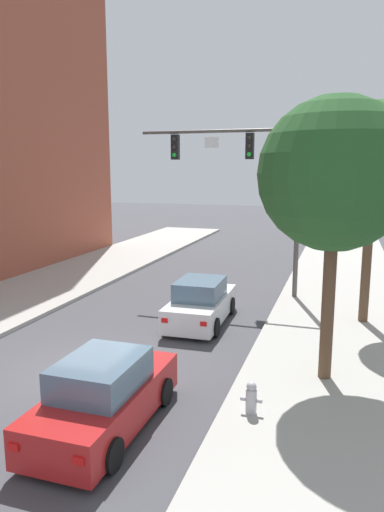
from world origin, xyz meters
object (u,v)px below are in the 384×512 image
Objects in this scene: traffic_signal_mast at (251,170)px; street_tree_second at (374,147)px; car_following_red at (104,396)px; fire_hydrant at (251,398)px; car_lead_white at (201,303)px; street_tree_nearest at (335,175)px.

street_tree_second is (4.57, -2.60, 0.78)m from traffic_signal_mast.
car_following_red is 5.90× the size of fire_hydrant.
car_lead_white is at bearing 116.05° from fire_hydrant.
street_tree_second is (5.49, 1.50, 5.41)m from car_lead_white.
traffic_signal_mast is 8.50m from street_tree_nearest.
car_following_red is 11.69m from street_tree_second.
fire_hydrant is (2.03, -10.14, -4.85)m from traffic_signal_mast.
fire_hydrant is (2.86, 1.30, -0.22)m from car_following_red.
fire_hydrant is at bearing -63.95° from car_lead_white.
car_following_red is at bearing -155.52° from fire_hydrant.
traffic_signal_mast is 11.42m from fire_hydrant.
street_tree_nearest is 0.93× the size of street_tree_second.
car_following_red is 3.15m from fire_hydrant.
street_tree_nearest is (3.48, -7.76, -0.09)m from traffic_signal_mast.
car_lead_white is at bearing 90.68° from car_following_red.
car_lead_white is at bearing 140.29° from street_tree_nearest.
car_following_red is at bearing -94.19° from traffic_signal_mast.
street_tree_nearest is at bearing 40.50° from car_following_red.
fire_hydrant is (2.95, -6.04, -0.22)m from car_lead_white.
traffic_signal_mast is at bearing 101.31° from fire_hydrant.
car_following_red is at bearing -89.32° from car_lead_white.
car_following_red is at bearing -139.50° from street_tree_nearest.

